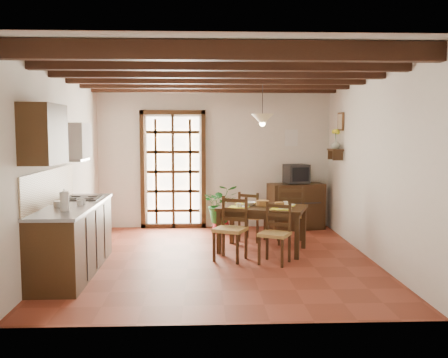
{
  "coord_description": "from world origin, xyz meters",
  "views": [
    {
      "loc": [
        -0.22,
        -7.2,
        1.89
      ],
      "look_at": [
        0.1,
        0.4,
        1.15
      ],
      "focal_mm": 40.0,
      "sensor_mm": 36.0,
      "label": 1
    }
  ],
  "objects": [
    {
      "name": "crt_tv",
      "position": [
        1.56,
        2.22,
        1.07
      ],
      "size": [
        0.5,
        0.47,
        0.36
      ],
      "rotation": [
        0.0,
        0.0,
        0.25
      ],
      "color": "black",
      "rests_on": "sideboard"
    },
    {
      "name": "shelf_flowers",
      "position": [
        2.14,
        1.6,
        1.86
      ],
      "size": [
        0.14,
        0.14,
        0.36
      ],
      "color": "yellow",
      "rests_on": "shelf_vase"
    },
    {
      "name": "upper_cabinet",
      "position": [
        -2.08,
        -1.3,
        1.85
      ],
      "size": [
        0.35,
        0.8,
        0.7
      ],
      "primitive_type": "cube",
      "color": "#311E0F",
      "rests_on": "room_shell"
    },
    {
      "name": "pendant_lamp",
      "position": [
        0.71,
        0.58,
        2.08
      ],
      "size": [
        0.36,
        0.36,
        0.84
      ],
      "color": "black",
      "rests_on": "room_shell"
    },
    {
      "name": "chair_far_right",
      "position": [
        1.24,
        1.0,
        0.31
      ],
      "size": [
        0.49,
        0.47,
        0.98
      ],
      "rotation": [
        0.0,
        0.0,
        3.04
      ],
      "color": "#A98948",
      "rests_on": "ground_plane"
    },
    {
      "name": "sideboard",
      "position": [
        1.56,
        2.23,
        0.44
      ],
      "size": [
        1.11,
        0.67,
        0.88
      ],
      "primitive_type": "cube",
      "rotation": [
        0.0,
        0.0,
        0.21
      ],
      "color": "#311E0F",
      "rests_on": "ground_plane"
    },
    {
      "name": "chair_far_left",
      "position": [
        0.61,
        1.22,
        0.27
      ],
      "size": [
        0.53,
        0.52,
        0.85
      ],
      "rotation": [
        0.0,
        0.0,
        2.61
      ],
      "color": "#A98948",
      "rests_on": "ground_plane"
    },
    {
      "name": "potted_plant",
      "position": [
        0.11,
        1.97,
        0.57
      ],
      "size": [
        1.79,
        1.57,
        1.86
      ],
      "primitive_type": "imported",
      "rotation": [
        0.0,
        0.0,
        0.09
      ],
      "color": "#144C19",
      "rests_on": "ground_plane"
    },
    {
      "name": "ground_plane",
      "position": [
        0.0,
        0.0,
        0.0
      ],
      "size": [
        5.0,
        5.0,
        0.0
      ],
      "primitive_type": "plane",
      "color": "brown"
    },
    {
      "name": "chair_near_left",
      "position": [
        0.18,
        -0.05,
        0.29
      ],
      "size": [
        0.56,
        0.55,
        0.92
      ],
      "rotation": [
        0.0,
        0.0,
        -0.45
      ],
      "color": "#A98948",
      "rests_on": "ground_plane"
    },
    {
      "name": "counter_items",
      "position": [
        -1.95,
        -0.51,
        0.96
      ],
      "size": [
        0.5,
        1.43,
        0.25
      ],
      "color": "black",
      "rests_on": "kitchen_counter"
    },
    {
      "name": "dining_table",
      "position": [
        0.71,
        0.48,
        0.62
      ],
      "size": [
        1.52,
        1.23,
        0.71
      ],
      "rotation": [
        0.0,
        0.0,
        -0.33
      ],
      "color": "#301F0F",
      "rests_on": "ground_plane"
    },
    {
      "name": "room_shell",
      "position": [
        0.0,
        0.0,
        1.82
      ],
      "size": [
        4.52,
        5.02,
        2.81
      ],
      "color": "silver",
      "rests_on": "ground_plane"
    },
    {
      "name": "chair_near_right",
      "position": [
        0.8,
        -0.26,
        0.27
      ],
      "size": [
        0.53,
        0.52,
        0.86
      ],
      "rotation": [
        0.0,
        0.0,
        -0.48
      ],
      "color": "#A98948",
      "rests_on": "ground_plane"
    },
    {
      "name": "fuse_box",
      "position": [
        1.5,
        2.48,
        1.75
      ],
      "size": [
        0.25,
        0.03,
        0.32
      ],
      "primitive_type": "cube",
      "color": "white",
      "rests_on": "room_shell"
    },
    {
      "name": "wall_shelf",
      "position": [
        2.14,
        1.6,
        1.51
      ],
      "size": [
        0.2,
        0.42,
        0.2
      ],
      "color": "#311E0F",
      "rests_on": "room_shell"
    },
    {
      "name": "table_bowl",
      "position": [
        0.5,
        0.6,
        0.74
      ],
      "size": [
        0.22,
        0.22,
        0.05
      ],
      "primitive_type": "imported",
      "rotation": [
        0.0,
        0.0,
        0.04
      ],
      "color": "white",
      "rests_on": "dining_table"
    },
    {
      "name": "table_setting",
      "position": [
        0.71,
        0.48,
        0.7
      ],
      "size": [
        0.96,
        0.64,
        0.09
      ],
      "rotation": [
        0.0,
        0.0,
        -0.33
      ],
      "color": "yellow",
      "rests_on": "dining_table"
    },
    {
      "name": "french_door",
      "position": [
        -0.8,
        2.45,
        1.18
      ],
      "size": [
        1.26,
        0.11,
        2.32
      ],
      "color": "white",
      "rests_on": "ground_plane"
    },
    {
      "name": "framed_picture",
      "position": [
        2.22,
        1.6,
        2.05
      ],
      "size": [
        0.03,
        0.32,
        0.32
      ],
      "color": "brown",
      "rests_on": "room_shell"
    },
    {
      "name": "kitchen_counter",
      "position": [
        -1.96,
        -0.6,
        0.47
      ],
      "size": [
        0.64,
        2.25,
        1.38
      ],
      "color": "#311E0F",
      "rests_on": "ground_plane"
    },
    {
      "name": "shelf_vase",
      "position": [
        2.14,
        1.6,
        1.65
      ],
      "size": [
        0.15,
        0.15,
        0.15
      ],
      "primitive_type": "imported",
      "color": "#B2BFB2",
      "rests_on": "wall_shelf"
    },
    {
      "name": "ceiling_beams",
      "position": [
        0.0,
        0.0,
        2.69
      ],
      "size": [
        4.5,
        4.34,
        0.2
      ],
      "color": "black",
      "rests_on": "room_shell"
    },
    {
      "name": "plant_pot",
      "position": [
        0.11,
        1.97,
        0.11
      ],
      "size": [
        0.36,
        0.36,
        0.22
      ],
      "primitive_type": "cone",
      "color": "maroon",
      "rests_on": "ground_plane"
    },
    {
      "name": "range_hood",
      "position": [
        -2.05,
        -0.05,
        1.73
      ],
      "size": [
        0.38,
        0.6,
        0.54
      ],
      "color": "white",
      "rests_on": "room_shell"
    }
  ]
}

